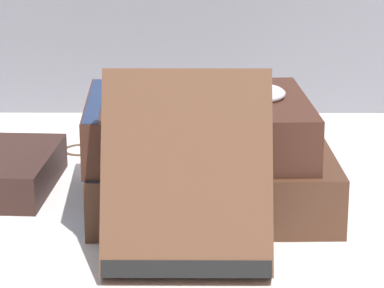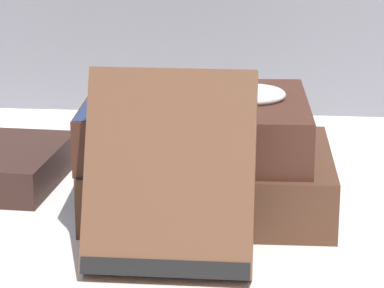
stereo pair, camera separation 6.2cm
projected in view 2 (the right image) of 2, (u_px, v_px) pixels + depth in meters
The scene contains 6 objects.
ground_plane at pixel (190, 228), 0.72m from camera, with size 3.00×3.00×0.00m, color silver.
book_flat_bottom at pixel (205, 178), 0.76m from camera, with size 0.20×0.17×0.05m.
book_flat_top at pixel (192, 125), 0.75m from camera, with size 0.19×0.17×0.05m.
book_leaning_front at pixel (170, 180), 0.63m from camera, with size 0.12×0.07×0.14m.
pocket_watch at pixel (249, 94), 0.75m from camera, with size 0.06×0.06×0.01m.
reading_glasses at pixel (121, 145), 0.94m from camera, with size 0.10×0.06×0.00m.
Camera 2 is at (0.06, -0.67, 0.27)m, focal length 85.00 mm.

